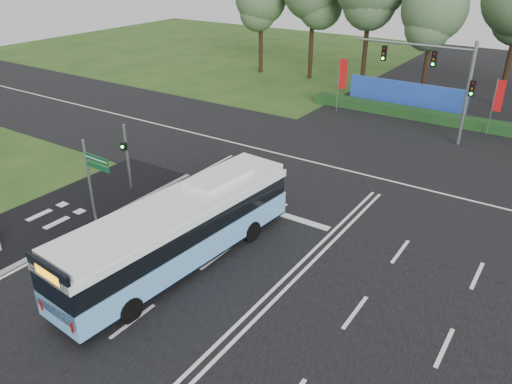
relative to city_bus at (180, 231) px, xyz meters
The scene contains 13 objects.
ground 4.72m from the city_bus, 15.53° to the left, with size 120.00×120.00×0.00m, color #254818.
road_main 4.71m from the city_bus, 15.53° to the left, with size 20.00×120.00×0.04m, color black.
road_cross 13.94m from the city_bus, 72.18° to the left, with size 120.00×14.00×0.05m, color black.
bike_path 8.63m from the city_bus, 167.56° to the right, with size 5.00×18.00×0.06m, color black.
kerb_strip 6.36m from the city_bus, 162.73° to the right, with size 0.25×18.00×0.12m, color gray.
city_bus is the anchor object (origin of this frame).
pedestrian_signal 8.50m from the city_bus, 151.52° to the left, with size 0.36×0.43×3.82m.
street_sign 5.81m from the city_bus, behind, with size 1.71×0.17×4.38m.
banner_flag_left 24.30m from the city_bus, 99.19° to the left, with size 0.64×0.22×4.46m.
banner_flag_mid 25.97m from the city_bus, 72.69° to the left, with size 0.61×0.14×4.17m.
traffic_light_gantry 22.32m from the city_bus, 78.42° to the left, with size 8.41×0.28×7.00m.
hedge 26.06m from the city_bus, 80.63° to the left, with size 22.00×1.20×0.80m, color #143918.
blue_hoarding 28.18m from the city_bus, 89.52° to the left, with size 10.00×0.30×2.20m, color #2149B7.
Camera 1 is at (8.42, -14.37, 12.43)m, focal length 35.00 mm.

